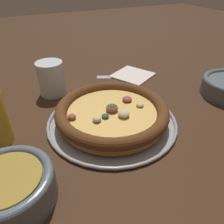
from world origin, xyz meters
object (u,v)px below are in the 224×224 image
object	(u,v)px
napkin	(133,75)
bowl_near	(9,187)
pizza_tray	(112,121)
drinking_cup	(51,78)
fork	(120,77)
pizza	(112,112)

from	to	relation	value
napkin	bowl_near	bearing A→B (deg)	-51.23
bowl_near	pizza_tray	bearing A→B (deg)	117.10
drinking_cup	napkin	bearing A→B (deg)	91.81
drinking_cup	fork	size ratio (longest dim) A/B	0.55
pizza	bowl_near	bearing A→B (deg)	-62.92
pizza	fork	distance (m)	0.26
pizza_tray	drinking_cup	size ratio (longest dim) A/B	3.20
pizza	bowl_near	xyz separation A→B (m)	(0.12, -0.23, 0.00)
pizza_tray	pizza	size ratio (longest dim) A/B	1.16
pizza_tray	drinking_cup	xyz separation A→B (m)	(-0.20, -0.09, 0.04)
pizza	fork	xyz separation A→B (m)	(-0.22, 0.13, -0.03)
drinking_cup	bowl_near	bearing A→B (deg)	-23.31
pizza	drinking_cup	world-z (taller)	drinking_cup
fork	pizza_tray	bearing A→B (deg)	82.29
pizza	napkin	size ratio (longest dim) A/B	1.65
bowl_near	fork	world-z (taller)	bowl_near
drinking_cup	napkin	distance (m)	0.27
napkin	pizza_tray	bearing A→B (deg)	-40.26
drinking_cup	napkin	size ratio (longest dim) A/B	0.60
bowl_near	drinking_cup	size ratio (longest dim) A/B	1.48
bowl_near	drinking_cup	world-z (taller)	drinking_cup
drinking_cup	fork	world-z (taller)	drinking_cup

